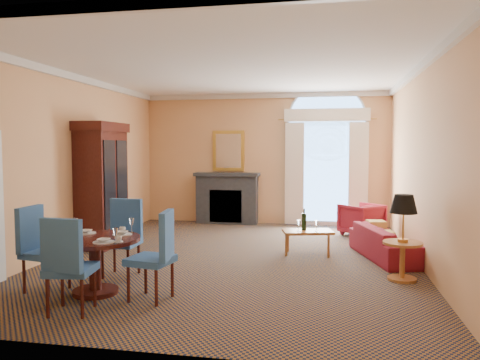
% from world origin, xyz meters
% --- Properties ---
extents(ground, '(7.50, 7.50, 0.00)m').
position_xyz_m(ground, '(0.00, 0.00, 0.00)').
color(ground, '#111B36').
rests_on(ground, ground).
extents(room_envelope, '(6.04, 7.52, 3.45)m').
position_xyz_m(room_envelope, '(-0.03, 0.67, 2.51)').
color(room_envelope, tan).
rests_on(room_envelope, ground).
extents(armoire, '(0.68, 1.20, 2.35)m').
position_xyz_m(armoire, '(-2.72, 0.57, 1.14)').
color(armoire, black).
rests_on(armoire, ground).
extents(dining_table, '(1.16, 1.16, 0.93)m').
position_xyz_m(dining_table, '(-1.38, -2.23, 0.54)').
color(dining_table, black).
rests_on(dining_table, ground).
extents(dining_chair_north, '(0.51, 0.52, 1.11)m').
position_xyz_m(dining_chair_north, '(-1.42, -1.29, 0.63)').
color(dining_chair_north, '#27569A').
rests_on(dining_chair_north, ground).
extents(dining_chair_south, '(0.56, 0.57, 1.11)m').
position_xyz_m(dining_chair_south, '(-1.30, -3.02, 0.63)').
color(dining_chair_south, '#27569A').
rests_on(dining_chair_south, ground).
extents(dining_chair_east, '(0.58, 0.57, 1.11)m').
position_xyz_m(dining_chair_east, '(-0.48, -2.34, 0.63)').
color(dining_chair_east, '#27569A').
rests_on(dining_chair_east, ground).
extents(dining_chair_west, '(0.57, 0.57, 1.11)m').
position_xyz_m(dining_chair_west, '(-2.17, -2.25, 0.63)').
color(dining_chair_west, '#27569A').
rests_on(dining_chair_west, ground).
extents(sofa, '(1.19, 1.97, 0.54)m').
position_xyz_m(sofa, '(2.55, 0.47, 0.27)').
color(sofa, maroon).
rests_on(sofa, ground).
extents(armchair, '(1.06, 1.06, 0.69)m').
position_xyz_m(armchair, '(2.26, 2.49, 0.35)').
color(armchair, maroon).
rests_on(armchair, ground).
extents(coffee_table, '(0.94, 0.66, 0.82)m').
position_xyz_m(coffee_table, '(1.21, 0.48, 0.42)').
color(coffee_table, '#AD6933').
rests_on(coffee_table, ground).
extents(side_table, '(0.55, 0.55, 1.19)m').
position_xyz_m(side_table, '(2.60, -0.85, 0.78)').
color(side_table, '#AD6933').
rests_on(side_table, ground).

